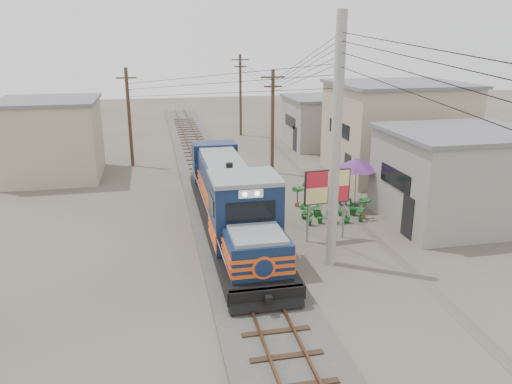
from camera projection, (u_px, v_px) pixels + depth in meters
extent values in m
plane|color=#473F35|center=(246.00, 266.00, 20.59)|extent=(120.00, 120.00, 0.00)
cube|color=#595651|center=(215.00, 193.00, 29.91)|extent=(3.60, 70.00, 0.16)
cube|color=#51331E|center=(206.00, 190.00, 29.75)|extent=(0.08, 70.00, 0.12)
cube|color=#51331E|center=(224.00, 189.00, 29.96)|extent=(0.08, 70.00, 0.12)
cube|color=black|center=(232.00, 220.00, 23.64)|extent=(2.70, 14.91, 0.51)
cube|color=black|center=(251.00, 268.00, 19.37)|extent=(2.05, 2.98, 0.61)
cube|color=black|center=(219.00, 196.00, 28.08)|extent=(2.05, 2.98, 0.61)
cube|color=#101F3C|center=(257.00, 254.00, 18.01)|extent=(2.22, 2.24, 1.40)
cube|color=#101F3C|center=(245.00, 213.00, 19.96)|extent=(2.65, 2.42, 2.89)
cube|color=slate|center=(245.00, 178.00, 19.52)|extent=(2.70, 2.54, 0.17)
cube|color=black|center=(251.00, 211.00, 18.67)|extent=(1.89, 0.06, 0.75)
cube|color=white|center=(251.00, 194.00, 18.45)|extent=(0.93, 0.06, 0.33)
cube|color=#101F3C|center=(224.00, 183.00, 25.47)|extent=(2.11, 9.13, 2.14)
cube|color=slate|center=(224.00, 161.00, 25.14)|extent=(1.89, 9.13, 0.17)
cube|color=#DA4A14|center=(232.00, 210.00, 23.49)|extent=(2.74, 14.91, 0.13)
cube|color=#DA4A14|center=(232.00, 204.00, 23.40)|extent=(2.74, 14.91, 0.13)
cube|color=#DA4A14|center=(232.00, 198.00, 23.32)|extent=(2.74, 14.91, 0.13)
cylinder|color=#9E9B93|center=(336.00, 146.00, 19.31)|extent=(0.40, 0.40, 10.00)
cylinder|color=#4C3826|center=(273.00, 123.00, 33.50)|extent=(0.24, 0.24, 7.00)
cube|color=#4C3826|center=(273.00, 77.00, 32.61)|extent=(1.60, 0.10, 0.10)
cube|color=#4C3826|center=(273.00, 86.00, 32.79)|extent=(1.20, 0.10, 0.10)
cylinder|color=#4C3826|center=(240.00, 96.00, 46.57)|extent=(0.24, 0.24, 7.50)
cube|color=#4C3826|center=(240.00, 60.00, 45.59)|extent=(1.60, 0.10, 0.10)
cube|color=#4C3826|center=(240.00, 66.00, 45.77)|extent=(1.20, 0.10, 0.10)
cylinder|color=#4C3826|center=(129.00, 118.00, 35.39)|extent=(0.24, 0.24, 7.00)
cube|color=#4C3826|center=(126.00, 75.00, 34.49)|extent=(1.60, 0.10, 0.10)
cube|color=#4C3826|center=(127.00, 84.00, 34.67)|extent=(1.20, 0.10, 0.10)
cube|color=gray|center=(460.00, 178.00, 24.96)|extent=(7.00, 6.00, 4.50)
cube|color=slate|center=(466.00, 132.00, 24.26)|extent=(7.35, 6.30, 0.20)
cube|color=black|center=(395.00, 178.00, 24.21)|extent=(0.05, 3.00, 0.90)
cube|color=tan|center=(396.00, 131.00, 33.34)|extent=(8.00, 7.00, 6.00)
cube|color=slate|center=(400.00, 84.00, 32.42)|extent=(8.40, 7.35, 0.20)
cube|color=black|center=(339.00, 129.00, 32.47)|extent=(0.05, 3.50, 0.90)
cube|color=gray|center=(324.00, 122.00, 42.69)|extent=(6.00, 6.00, 4.00)
cube|color=slate|center=(325.00, 98.00, 42.06)|extent=(6.30, 6.30, 0.20)
cube|color=black|center=(290.00, 121.00, 42.04)|extent=(0.05, 3.00, 0.90)
cube|color=tan|center=(52.00, 140.00, 32.84)|extent=(6.00, 6.00, 5.00)
cube|color=slate|center=(47.00, 101.00, 32.07)|extent=(6.30, 6.30, 0.20)
cube|color=black|center=(2.00, 138.00, 32.18)|extent=(0.05, 3.00, 0.90)
cylinder|color=#99999E|center=(308.00, 216.00, 22.67)|extent=(0.10, 0.10, 2.47)
cylinder|color=#99999E|center=(344.00, 213.00, 23.13)|extent=(0.10, 0.10, 2.47)
cube|color=black|center=(327.00, 187.00, 22.50)|extent=(2.18, 0.27, 1.58)
cube|color=red|center=(327.00, 187.00, 22.48)|extent=(2.08, 0.22, 1.48)
cylinder|color=black|center=(354.00, 205.00, 27.76)|extent=(0.50, 0.50, 0.10)
cylinder|color=#99999E|center=(355.00, 185.00, 27.40)|extent=(0.05, 0.05, 2.52)
cone|color=#532268|center=(357.00, 163.00, 27.04)|extent=(3.02, 3.02, 0.63)
imported|color=black|center=(343.00, 190.00, 27.81)|extent=(0.64, 0.44, 1.71)
imported|color=#1A5B21|center=(309.00, 215.00, 24.85)|extent=(0.58, 0.42, 1.06)
imported|color=#1A5B21|center=(320.00, 217.00, 25.12)|extent=(0.31, 0.38, 0.69)
imported|color=#1A5B21|center=(333.00, 215.00, 25.23)|extent=(0.83, 0.74, 0.86)
imported|color=#1A5B21|center=(347.00, 216.00, 25.23)|extent=(0.54, 0.54, 0.68)
imported|color=#1A5B21|center=(360.00, 214.00, 25.39)|extent=(0.54, 0.49, 0.85)
imported|color=#1A5B21|center=(304.00, 212.00, 25.78)|extent=(0.54, 0.56, 0.79)
imported|color=#1A5B21|center=(318.00, 210.00, 26.07)|extent=(0.90, 0.86, 0.77)
imported|color=#1A5B21|center=(330.00, 209.00, 26.24)|extent=(0.47, 0.47, 0.70)
imported|color=#1A5B21|center=(341.00, 209.00, 26.20)|extent=(0.46, 0.50, 0.78)
imported|color=#1A5B21|center=(352.00, 207.00, 26.27)|extent=(0.63, 0.57, 0.94)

